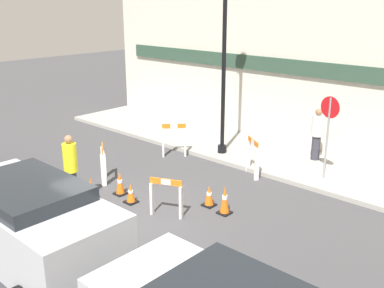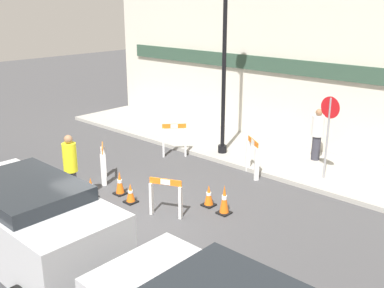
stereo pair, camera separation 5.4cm
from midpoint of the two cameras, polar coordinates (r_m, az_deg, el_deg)
name	(u,v)px [view 1 (the left image)]	position (r m, az deg, el deg)	size (l,w,h in m)	color
ground_plane	(129,223)	(10.67, -8.17, -9.86)	(60.00, 60.00, 0.00)	#424244
sidewalk_slab	(271,157)	(14.80, 9.85, -1.62)	(18.00, 2.93, 0.13)	#9E9B93
storefront_facade	(301,69)	(15.46, 13.52, 9.26)	(18.00, 0.22, 5.50)	beige
streetlamp_post	(225,25)	(14.08, 4.06, 14.82)	(0.44, 0.44, 6.45)	black
stop_sign	(328,124)	(12.77, 16.83, 2.40)	(0.59, 0.13, 2.34)	gray
barricade_0	(252,156)	(13.14, 7.57, -1.57)	(0.73, 0.56, 1.12)	white
barricade_1	(174,139)	(14.65, -2.39, 0.61)	(0.63, 0.66, 1.11)	white
barricade_2	(103,163)	(12.87, -11.32, -2.34)	(0.65, 0.54, 1.07)	white
barricade_3	(166,196)	(10.67, -3.44, -6.64)	(0.78, 0.45, 0.95)	white
traffic_cone_0	(91,188)	(12.01, -12.83, -5.48)	(0.30, 0.30, 0.55)	black
traffic_cone_1	(209,196)	(11.27, 2.05, -6.59)	(0.30, 0.30, 0.56)	black
traffic_cone_2	(225,200)	(10.86, 4.03, -7.08)	(0.30, 0.30, 0.74)	black
traffic_cone_3	(131,194)	(11.54, -7.92, -6.26)	(0.30, 0.30, 0.52)	black
traffic_cone_4	(120,183)	(12.04, -9.27, -4.96)	(0.30, 0.30, 0.64)	black
person_worker	(71,167)	(11.51, -15.27, -2.88)	(0.44, 0.44, 1.81)	#33333D
person_pedestrian	(317,133)	(14.43, 15.49, 1.38)	(0.51, 0.51, 1.63)	#33333D
parked_car_1	(29,220)	(9.09, -20.13, -9.06)	(4.19, 1.93, 1.74)	#B7BABF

